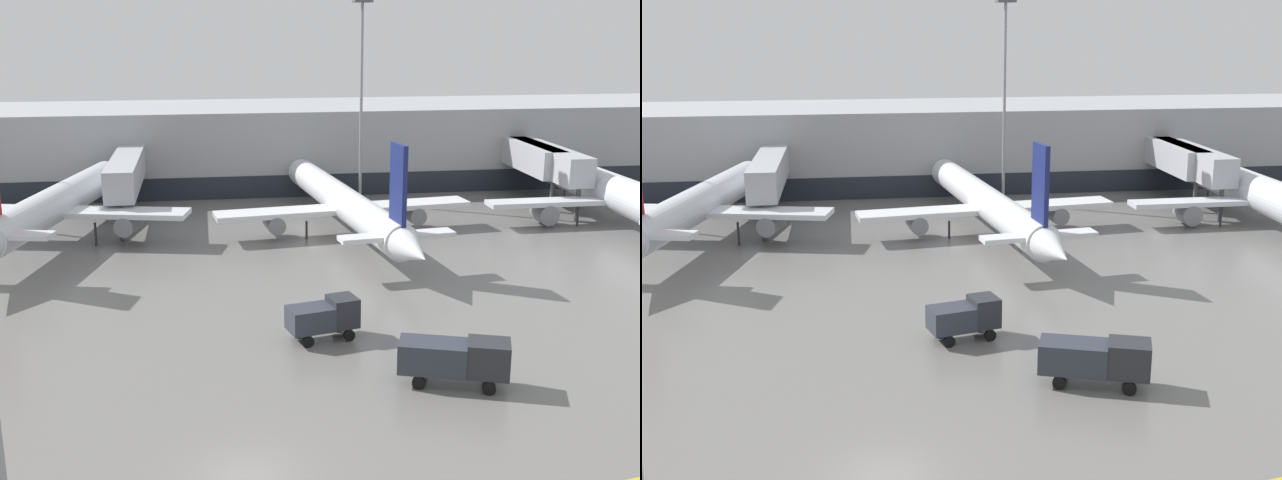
% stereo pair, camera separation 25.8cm
% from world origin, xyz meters
% --- Properties ---
extents(ground_plane, '(320.00, 320.00, 0.00)m').
position_xyz_m(ground_plane, '(0.00, 0.00, 0.00)').
color(ground_plane, slate).
extents(terminal_building, '(160.00, 31.96, 9.00)m').
position_xyz_m(terminal_building, '(0.23, 61.78, 4.50)').
color(terminal_building, '#9EA0A5').
rests_on(terminal_building, ground_plane).
extents(parked_jet_1, '(24.62, 37.85, 8.72)m').
position_xyz_m(parked_jet_1, '(36.52, 38.36, 2.80)').
color(parked_jet_1, silver).
rests_on(parked_jet_1, ground_plane).
extents(parked_jet_4, '(23.18, 36.67, 9.87)m').
position_xyz_m(parked_jet_4, '(10.96, 38.04, 2.77)').
color(parked_jet_4, silver).
rests_on(parked_jet_4, ground_plane).
extents(parked_jet_5, '(22.92, 32.43, 9.84)m').
position_xyz_m(parked_jet_5, '(-13.89, 38.56, 3.24)').
color(parked_jet_5, silver).
rests_on(parked_jet_5, ground_plane).
extents(service_truck_0, '(5.99, 3.68, 2.52)m').
position_xyz_m(service_truck_0, '(11.21, 7.12, 1.51)').
color(service_truck_0, '#2D333D').
rests_on(service_truck_0, ground_plane).
extents(service_truck_1, '(4.47, 2.76, 2.48)m').
position_xyz_m(service_truck_1, '(5.45, 14.25, 1.44)').
color(service_truck_1, '#2D333D').
rests_on(service_truck_1, ground_plane).
extents(apron_light_mast_4, '(1.80, 1.80, 20.79)m').
position_xyz_m(apron_light_mast_4, '(14.69, 50.07, 16.13)').
color(apron_light_mast_4, gray).
rests_on(apron_light_mast_4, ground_plane).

